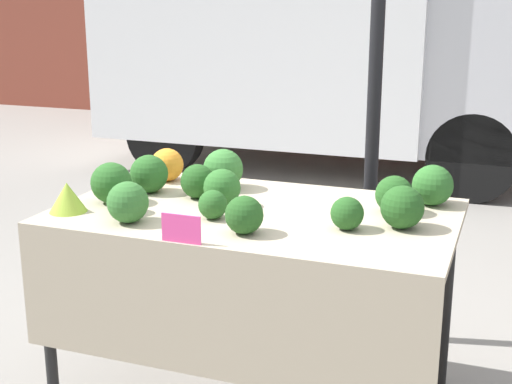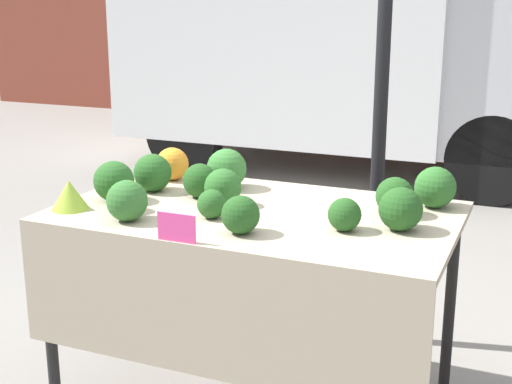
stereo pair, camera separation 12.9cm
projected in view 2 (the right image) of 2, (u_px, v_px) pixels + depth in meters
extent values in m
cylinder|color=black|center=(381.00, 97.00, 3.50)|extent=(0.07, 0.07, 2.59)
cube|color=white|center=(298.00, 18.00, 7.51)|extent=(3.36, 2.11, 2.40)
cylinder|color=black|center=(492.00, 159.00, 6.24)|extent=(0.80, 0.22, 0.80)
cylinder|color=black|center=(507.00, 128.00, 7.77)|extent=(0.80, 0.22, 0.80)
cylinder|color=black|center=(185.00, 134.00, 7.40)|extent=(0.80, 0.22, 0.80)
cylinder|color=black|center=(250.00, 111.00, 8.92)|extent=(0.80, 0.22, 0.80)
cube|color=tan|center=(256.00, 214.00, 3.00)|extent=(1.66, 0.99, 0.03)
cube|color=tan|center=(205.00, 317.00, 2.64)|extent=(1.66, 0.01, 0.50)
cylinder|color=black|center=(50.00, 322.00, 3.03)|extent=(0.05, 0.05, 0.87)
cylinder|color=black|center=(155.00, 256.00, 3.80)|extent=(0.05, 0.05, 0.87)
cylinder|color=black|center=(450.00, 303.00, 3.22)|extent=(0.05, 0.05, 0.87)
sphere|color=orange|center=(172.00, 164.00, 3.48)|extent=(0.16, 0.16, 0.16)
cone|color=#93B238|center=(70.00, 195.00, 3.00)|extent=(0.16, 0.16, 0.13)
sphere|color=#2D6628|center=(223.00, 187.00, 3.05)|extent=(0.16, 0.16, 0.16)
sphere|color=#23511E|center=(401.00, 209.00, 2.72)|extent=(0.17, 0.17, 0.17)
sphere|color=#285B23|center=(114.00, 181.00, 3.12)|extent=(0.18, 0.18, 0.18)
sphere|color=#285B23|center=(212.00, 204.00, 2.88)|extent=(0.12, 0.12, 0.12)
sphere|color=#336B2D|center=(127.00, 201.00, 2.84)|extent=(0.17, 0.17, 0.17)
sphere|color=#285B23|center=(153.00, 173.00, 3.27)|extent=(0.18, 0.18, 0.18)
sphere|color=#23511E|center=(395.00, 196.00, 2.92)|extent=(0.16, 0.16, 0.16)
sphere|color=#387533|center=(227.00, 169.00, 3.32)|extent=(0.19, 0.19, 0.19)
sphere|color=#2D6628|center=(124.00, 197.00, 2.97)|extent=(0.12, 0.12, 0.12)
sphere|color=#2D6628|center=(435.00, 187.00, 3.02)|extent=(0.18, 0.18, 0.18)
sphere|color=#23511E|center=(345.00, 215.00, 2.72)|extent=(0.13, 0.13, 0.13)
sphere|color=#23511E|center=(200.00, 181.00, 3.18)|extent=(0.15, 0.15, 0.15)
sphere|color=#23511E|center=(241.00, 215.00, 2.69)|extent=(0.15, 0.15, 0.15)
cube|color=#EF4793|center=(177.00, 228.00, 2.60)|extent=(0.16, 0.01, 0.11)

